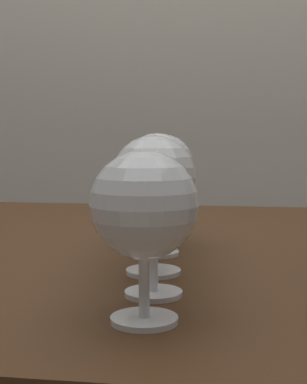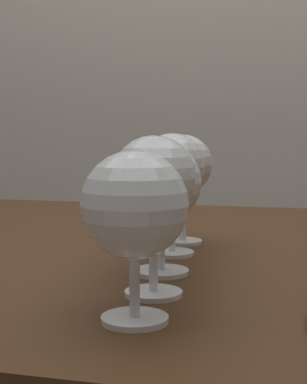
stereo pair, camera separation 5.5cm
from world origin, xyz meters
name	(u,v)px [view 1 (the left image)]	position (x,y,z in m)	size (l,w,h in m)	color
back_wall	(197,5)	(0.00, 1.14, 1.30)	(5.00, 0.08, 2.60)	beige
dining_table	(139,305)	(0.00, 0.00, 0.63)	(1.17, 0.93, 0.72)	#472B16
wine_glass_merlot	(144,207)	(0.06, -0.34, 0.82)	(0.09, 0.09, 0.14)	white
wine_glass_cabernet	(154,182)	(0.06, -0.26, 0.83)	(0.08, 0.08, 0.16)	white
wine_glass_rose	(153,186)	(0.05, -0.17, 0.82)	(0.09, 0.09, 0.15)	white
wine_glass_white	(157,169)	(0.04, -0.07, 0.83)	(0.09, 0.09, 0.16)	white
wine_glass_amber	(164,166)	(0.03, 0.01, 0.83)	(0.08, 0.08, 0.16)	white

